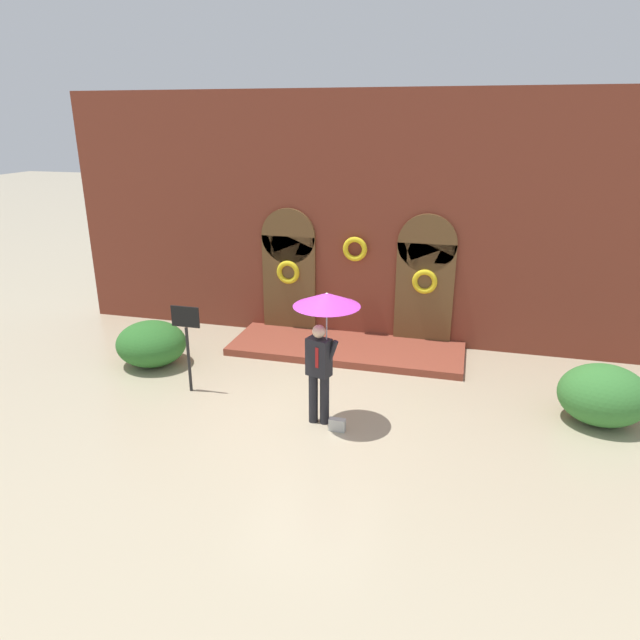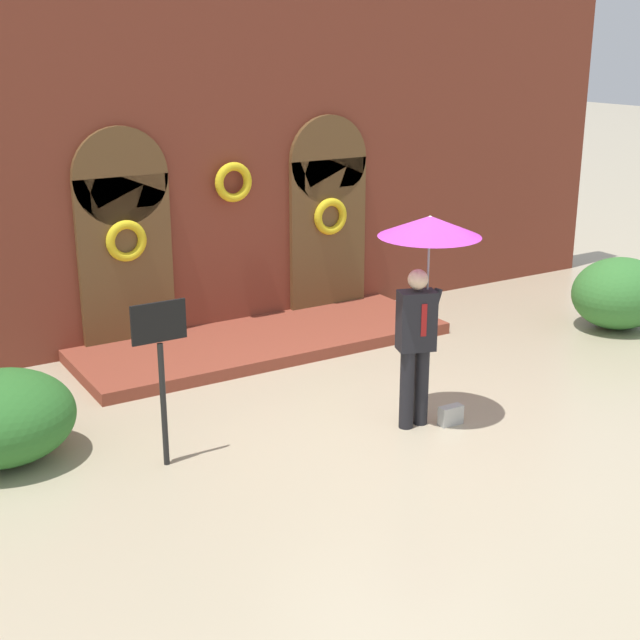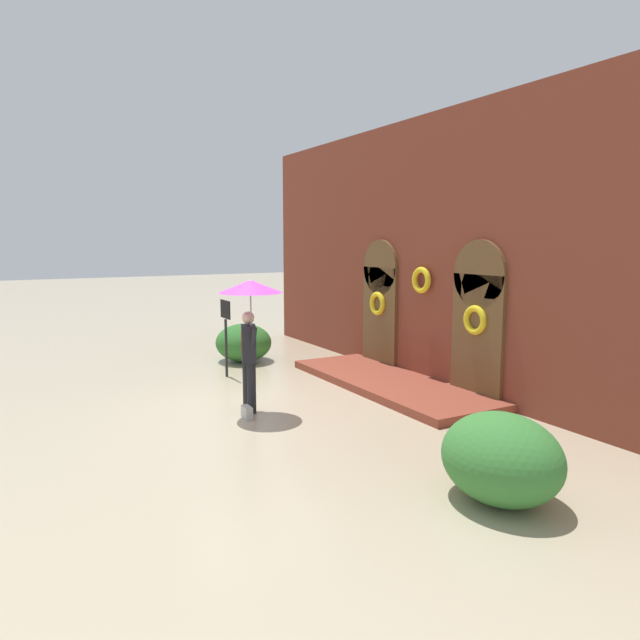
{
  "view_description": "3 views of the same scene",
  "coord_description": "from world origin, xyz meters",
  "px_view_note": "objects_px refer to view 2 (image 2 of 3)",
  "views": [
    {
      "loc": [
        2.46,
        -8.61,
        5.01
      ],
      "look_at": [
        -0.15,
        1.29,
        1.36
      ],
      "focal_mm": 32.0,
      "sensor_mm": 36.0,
      "label": 1
    },
    {
      "loc": [
        -5.41,
        -7.4,
        4.17
      ],
      "look_at": [
        -0.25,
        1.11,
        0.97
      ],
      "focal_mm": 50.0,
      "sensor_mm": 36.0,
      "label": 2
    },
    {
      "loc": [
        9.44,
        -3.8,
        3.03
      ],
      "look_at": [
        0.06,
        1.38,
        1.53
      ],
      "focal_mm": 32.0,
      "sensor_mm": 36.0,
      "label": 3
    }
  ],
  "objects_px": {
    "handbag": "(451,415)",
    "shrub_right": "(619,293)",
    "sign_post": "(161,357)",
    "person_with_umbrella": "(426,258)",
    "shrub_left": "(2,417)"
  },
  "relations": [
    {
      "from": "handbag",
      "to": "shrub_left",
      "type": "xyz_separation_m",
      "value": [
        -4.46,
        1.69,
        0.36
      ]
    },
    {
      "from": "handbag",
      "to": "shrub_right",
      "type": "xyz_separation_m",
      "value": [
        4.34,
        1.44,
        0.42
      ]
    },
    {
      "from": "shrub_left",
      "to": "shrub_right",
      "type": "xyz_separation_m",
      "value": [
        8.8,
        -0.25,
        0.05
      ]
    },
    {
      "from": "sign_post",
      "to": "shrub_right",
      "type": "bearing_deg",
      "value": 5.36
    },
    {
      "from": "shrub_left",
      "to": "sign_post",
      "type": "bearing_deg",
      "value": -34.53
    },
    {
      "from": "person_with_umbrella",
      "to": "handbag",
      "type": "relative_size",
      "value": 8.44
    },
    {
      "from": "sign_post",
      "to": "shrub_right",
      "type": "relative_size",
      "value": 1.16
    },
    {
      "from": "shrub_right",
      "to": "handbag",
      "type": "bearing_deg",
      "value": -161.66
    },
    {
      "from": "handbag",
      "to": "person_with_umbrella",
      "type": "bearing_deg",
      "value": 145.09
    },
    {
      "from": "person_with_umbrella",
      "to": "shrub_right",
      "type": "relative_size",
      "value": 1.59
    },
    {
      "from": "handbag",
      "to": "shrub_right",
      "type": "distance_m",
      "value": 4.59
    },
    {
      "from": "person_with_umbrella",
      "to": "sign_post",
      "type": "height_order",
      "value": "person_with_umbrella"
    },
    {
      "from": "sign_post",
      "to": "shrub_right",
      "type": "height_order",
      "value": "sign_post"
    },
    {
      "from": "shrub_left",
      "to": "shrub_right",
      "type": "height_order",
      "value": "shrub_right"
    },
    {
      "from": "person_with_umbrella",
      "to": "shrub_right",
      "type": "height_order",
      "value": "person_with_umbrella"
    }
  ]
}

